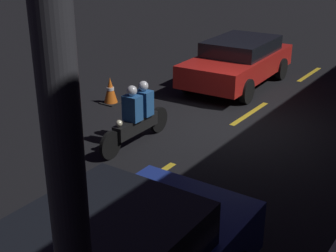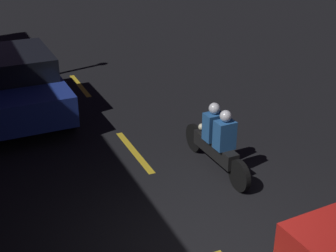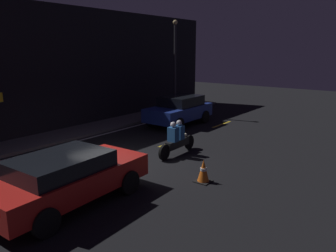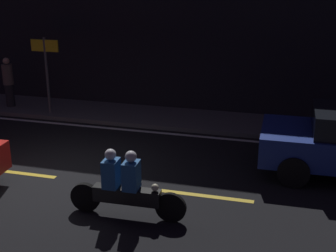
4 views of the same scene
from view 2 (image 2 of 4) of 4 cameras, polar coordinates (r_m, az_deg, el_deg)
ground_plane at (r=7.33m, az=5.89°, el=-14.97°), size 56.00×56.00×0.00m
lane_dash_d at (r=9.98m, az=-4.13°, el=-3.14°), size 2.00×0.14×0.01m
lane_dash_e at (r=13.94m, az=-10.68°, el=4.87°), size 2.00×0.14×0.01m
sedan_blue at (r=12.03m, az=-17.88°, el=5.06°), size 4.11×2.07×1.57m
motorcycle at (r=9.04m, az=6.04°, el=-1.84°), size 2.32×0.37×1.37m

